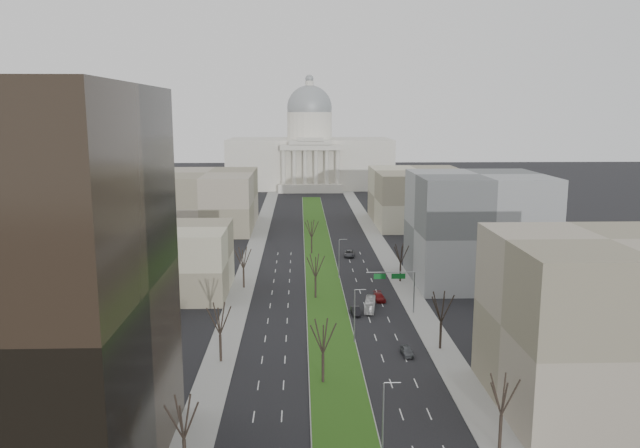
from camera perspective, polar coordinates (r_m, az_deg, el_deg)
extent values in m
plane|color=black|center=(166.07, -0.08, -2.75)|extent=(600.00, 600.00, 0.00)
cube|color=#999993|center=(165.08, -0.07, -2.81)|extent=(8.00, 222.00, 0.15)
cube|color=#265015|center=(165.06, -0.07, -2.78)|extent=(7.70, 221.70, 0.06)
cube|color=gray|center=(142.27, -6.85, -5.03)|extent=(5.00, 330.00, 0.15)
cube|color=gray|center=(143.53, 7.27, -4.90)|extent=(5.00, 330.00, 0.15)
cube|color=beige|center=(312.79, -0.95, 5.61)|extent=(80.00, 40.00, 24.00)
cube|color=beige|center=(290.93, -0.87, 3.28)|extent=(30.00, 6.00, 4.00)
cube|color=beige|center=(289.23, -0.88, 7.02)|extent=(28.00, 5.00, 2.50)
cube|color=beige|center=(289.12, -0.88, 7.41)|extent=(20.00, 5.00, 1.80)
cube|color=beige|center=(289.05, -0.89, 7.73)|extent=(12.00, 5.00, 1.60)
cylinder|color=beige|center=(311.84, -0.96, 8.91)|extent=(22.00, 22.00, 14.00)
sphere|color=gray|center=(311.76, -0.97, 10.56)|extent=(22.00, 22.00, 22.00)
cylinder|color=beige|center=(312.01, -0.98, 12.58)|extent=(4.00, 4.00, 4.00)
sphere|color=gray|center=(312.14, -0.98, 13.13)|extent=(4.00, 4.00, 4.00)
cylinder|color=beige|center=(289.93, -3.36, 5.23)|extent=(2.00, 2.00, 16.00)
cylinder|color=beige|center=(289.84, -2.37, 5.23)|extent=(2.00, 2.00, 16.00)
cylinder|color=beige|center=(289.85, -1.37, 5.24)|extent=(2.00, 2.00, 16.00)
cylinder|color=beige|center=(289.93, -0.38, 5.24)|extent=(2.00, 2.00, 16.00)
cylinder|color=beige|center=(290.11, 0.61, 5.25)|extent=(2.00, 2.00, 16.00)
cylinder|color=beige|center=(290.37, 1.60, 5.25)|extent=(2.00, 2.00, 16.00)
cube|color=gray|center=(133.27, -13.94, -3.24)|extent=(26.00, 22.00, 14.00)
cube|color=gray|center=(87.10, 24.44, -8.36)|extent=(26.00, 24.00, 22.00)
cube|color=slate|center=(141.62, 14.17, -0.39)|extent=(28.00, 26.00, 24.00)
cube|color=gray|center=(205.89, -10.23, 2.17)|extent=(30.00, 40.00, 18.00)
cube|color=gray|center=(212.48, 9.01, 2.46)|extent=(30.00, 40.00, 18.00)
cylinder|color=black|center=(97.16, -9.08, -11.16)|extent=(0.40, 0.40, 4.32)
cylinder|color=black|center=(134.99, -6.99, -4.98)|extent=(0.40, 0.40, 4.22)
cylinder|color=black|center=(76.22, 16.16, -17.82)|extent=(0.40, 0.40, 4.13)
cylinder|color=black|center=(102.58, 10.96, -10.01)|extent=(0.40, 0.40, 4.42)
cylinder|color=black|center=(140.12, 7.36, -4.46)|extent=(0.40, 0.40, 4.03)
cylinder|color=black|center=(89.07, 0.27, -13.07)|extent=(0.40, 0.40, 4.32)
cylinder|color=black|center=(126.77, -0.41, -5.89)|extent=(0.40, 0.40, 4.32)
cylinder|color=black|center=(165.55, -0.77, -2.03)|extent=(0.40, 0.40, 4.32)
cylinder|color=gray|center=(70.52, 5.78, -17.64)|extent=(0.20, 0.20, 9.00)
cylinder|color=gray|center=(68.61, 6.62, -14.21)|extent=(1.80, 0.12, 0.12)
cylinder|color=gray|center=(102.55, 3.17, -8.48)|extent=(0.20, 0.20, 9.00)
cylinder|color=gray|center=(101.25, 3.71, -6.01)|extent=(1.80, 0.12, 0.12)
cylinder|color=gray|center=(140.91, 1.75, -3.25)|extent=(0.20, 0.20, 9.00)
cylinder|color=gray|center=(139.96, 2.13, -1.42)|extent=(1.80, 0.12, 0.12)
cylinder|color=gray|center=(118.55, 8.59, -6.23)|extent=(0.24, 0.24, 8.00)
cylinder|color=gray|center=(116.75, 6.47, -4.40)|extent=(9.00, 0.18, 0.18)
cube|color=#0C591E|center=(117.26, 7.18, -4.76)|extent=(2.60, 0.08, 1.00)
cube|color=#0C591E|center=(116.76, 5.48, -4.79)|extent=(2.20, 0.08, 1.00)
imported|color=#494C50|center=(99.88, 7.95, -11.43)|extent=(1.85, 4.06, 1.35)
imported|color=black|center=(117.65, 3.26, -7.94)|extent=(1.72, 4.39, 1.42)
imported|color=maroon|center=(126.39, 5.44, -6.67)|extent=(2.35, 4.98, 1.40)
imported|color=#47484E|center=(163.28, 2.70, -2.71)|extent=(3.13, 5.85, 1.56)
imported|color=silver|center=(120.34, 4.59, -7.36)|extent=(3.01, 7.82, 2.13)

